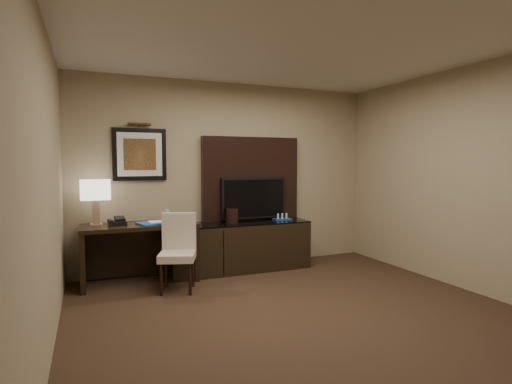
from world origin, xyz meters
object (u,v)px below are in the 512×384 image
tv (254,198)px  desk_chair (177,255)px  desk_phone (117,221)px  minibar_tray (282,217)px  credenza (240,246)px  table_lamp (96,203)px  desk (140,253)px  water_bottle (167,215)px  ice_bucket (232,216)px

tv → desk_chair: bearing=-150.6°
desk_phone → minibar_tray: 2.33m
credenza → tv: size_ratio=2.01×
table_lamp → desk_phone: bearing=-22.1°
desk → table_lamp: 0.84m
credenza → desk_chair: bearing=-149.0°
table_lamp → desk_phone: 0.35m
tv → desk_phone: 1.95m
desk_phone → desk: bearing=-8.2°
credenza → water_bottle: bearing=179.8°
table_lamp → ice_bucket: (1.78, -0.04, -0.25)m
credenza → desk_phone: 1.72m
desk → desk_phone: size_ratio=7.26×
desk → tv: bearing=7.4°
desk → credenza: (1.39, 0.05, -0.03)m
desk_chair → water_bottle: size_ratio=5.31×
credenza → desk_phone: bearing=-177.0°
desk → minibar_tray: 2.09m
desk_chair → water_bottle: (-0.01, 0.61, 0.41)m
table_lamp → water_bottle: 0.89m
desk_phone → ice_bucket: 1.54m
credenza → minibar_tray: minibar_tray is taller
desk_chair → water_bottle: water_bottle is taller
desk → tv: size_ratio=1.42×
tv → ice_bucket: 0.47m
minibar_tray → water_bottle: bearing=178.9°
tv → table_lamp: size_ratio=1.79×
ice_bucket → minibar_tray: bearing=-1.0°
tv → table_lamp: 2.17m
desk_chair → desk_phone: desk_chair is taller
desk → desk_chair: 0.65m
credenza → minibar_tray: (0.67, -0.01, 0.39)m
ice_bucket → tv: bearing=19.5°
credenza → tv: (0.27, 0.14, 0.67)m
desk → credenza: bearing=2.9°
credenza → table_lamp: 2.02m
tv → ice_bucket: tv is taller
desk → table_lamp: (-0.51, 0.09, 0.66)m
water_bottle → ice_bucket: (0.91, -0.02, -0.05)m
desk_phone → minibar_tray: bearing=-8.6°
credenza → desk_chair: desk_chair is taller
tv → minibar_tray: 0.51m
desk → desk_phone: bearing=-177.7°
desk_phone → water_bottle: size_ratio=1.20×
desk_chair → table_lamp: (-0.88, 0.63, 0.60)m
desk_chair → water_bottle: bearing=110.4°
desk_chair → credenza: bearing=49.5°
desk → ice_bucket: (1.27, 0.05, 0.41)m
desk → credenza: 1.39m
ice_bucket → credenza: bearing=-1.4°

